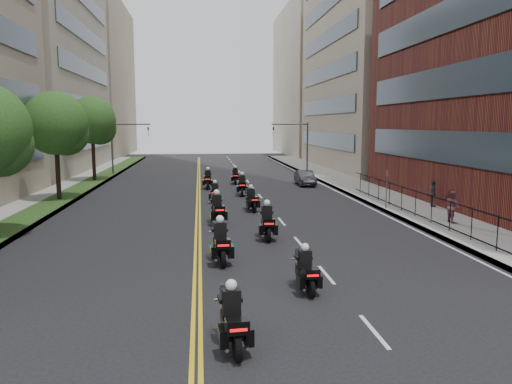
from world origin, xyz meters
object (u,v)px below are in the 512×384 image
motorcycle_9 (235,177)px  pedestrian_b (453,206)px  motorcycle_4 (217,210)px  motorcycle_8 (208,180)px  motorcycle_3 (267,223)px  motorcycle_0 (232,322)px  motorcycle_1 (306,272)px  pedestrian_c (433,194)px  motorcycle_5 (251,201)px  motorcycle_6 (215,193)px  motorcycle_2 (221,244)px  parked_sedan (305,178)px  motorcycle_7 (242,186)px

motorcycle_9 → pedestrian_b: (10.32, -19.99, 0.35)m
motorcycle_4 → motorcycle_8: (-0.25, 15.13, -0.02)m
motorcycle_3 → motorcycle_9: motorcycle_3 is taller
motorcycle_8 → motorcycle_9: bearing=54.5°
motorcycle_0 → motorcycle_8: 30.44m
motorcycle_1 → pedestrian_c: (11.41, 14.66, 0.38)m
motorcycle_8 → pedestrian_b: size_ratio=1.43×
motorcycle_1 → motorcycle_8: 26.66m
motorcycle_5 → pedestrian_b: size_ratio=1.29×
motorcycle_5 → motorcycle_1: bearing=-96.7°
motorcycle_0 → motorcycle_6: motorcycle_0 is taller
motorcycle_2 → parked_sedan: (8.54, 24.20, -0.09)m
motorcycle_2 → pedestrian_c: (14.04, 10.92, 0.27)m
pedestrian_b → motorcycle_6: bearing=49.0°
pedestrian_c → motorcycle_7: bearing=74.0°
pedestrian_b → pedestrian_c: 5.17m
motorcycle_8 → motorcycle_5: bearing=-73.7°
motorcycle_0 → motorcycle_6: bearing=84.3°
motorcycle_6 → motorcycle_8: motorcycle_8 is taller
motorcycle_6 → parked_sedan: (8.30, 8.88, 0.03)m
motorcycle_3 → motorcycle_4: motorcycle_4 is taller
motorcycle_4 → motorcycle_6: size_ratio=1.21×
pedestrian_b → motorcycle_7: bearing=35.4°
motorcycle_0 → motorcycle_1: (2.66, 3.92, -0.05)m
motorcycle_9 → motorcycle_0: bearing=-92.4°
motorcycle_5 → motorcycle_6: (-2.18, 3.74, -0.04)m
motorcycle_3 → parked_sedan: motorcycle_3 is taller
motorcycle_0 → motorcycle_4: motorcycle_4 is taller
motorcycle_9 → parked_sedan: bearing=-13.9°
motorcycle_1 → pedestrian_b: bearing=41.3°
motorcycle_2 → pedestrian_c: motorcycle_2 is taller
motorcycle_0 → pedestrian_b: size_ratio=1.32×
motorcycle_6 → motorcycle_7: motorcycle_7 is taller
motorcycle_2 → motorcycle_8: 22.79m
motorcycle_7 → motorcycle_8: bearing=124.4°
motorcycle_0 → motorcycle_2: motorcycle_2 is taller
motorcycle_0 → parked_sedan: 32.98m
motorcycle_1 → motorcycle_6: bearing=94.8°
motorcycle_0 → motorcycle_7: bearing=79.6°
motorcycle_9 → pedestrian_c: bearing=-50.5°
motorcycle_0 → motorcycle_5: (2.45, 19.23, -0.01)m
parked_sedan → pedestrian_c: size_ratio=2.31×
motorcycle_3 → motorcycle_0: bearing=-98.9°
motorcycle_8 → motorcycle_9: size_ratio=1.08×
motorcycle_2 → motorcycle_5: 11.82m
motorcycle_0 → motorcycle_2: 7.65m
motorcycle_3 → motorcycle_6: size_ratio=1.19×
motorcycle_2 → motorcycle_3: 4.53m
motorcycle_0 → motorcycle_3: bearing=73.1°
parked_sedan → pedestrian_c: pedestrian_c is taller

